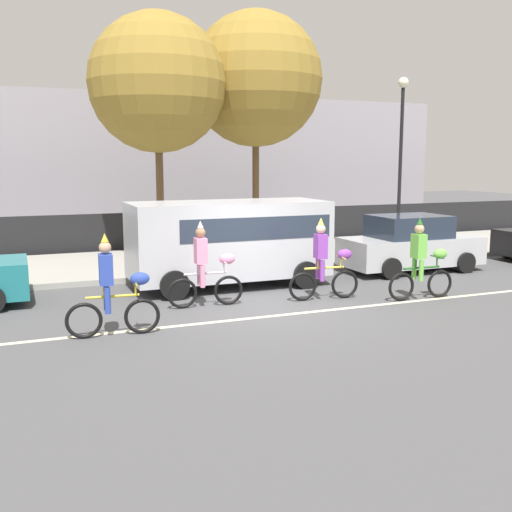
% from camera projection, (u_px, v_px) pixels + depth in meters
% --- Properties ---
extents(ground_plane, '(80.00, 80.00, 0.00)m').
position_uv_depth(ground_plane, '(271.00, 310.00, 13.00)').
color(ground_plane, '#4C4C4F').
extents(road_centre_line, '(36.00, 0.14, 0.01)m').
position_uv_depth(road_centre_line, '(280.00, 315.00, 12.54)').
color(road_centre_line, beige).
rests_on(road_centre_line, ground).
extents(sidewalk_curb, '(60.00, 5.00, 0.15)m').
position_uv_depth(sidewalk_curb, '(190.00, 261.00, 18.94)').
color(sidewalk_curb, '#9E9B93').
rests_on(sidewalk_curb, ground).
extents(fence_line, '(40.00, 0.08, 1.40)m').
position_uv_depth(fence_line, '(167.00, 231.00, 21.50)').
color(fence_line, black).
rests_on(fence_line, ground).
extents(building_backdrop, '(28.00, 8.00, 6.04)m').
position_uv_depth(building_backdrop, '(138.00, 164.00, 29.25)').
color(building_backdrop, '#99939E').
rests_on(building_backdrop, ground).
extents(parade_cyclist_cobalt, '(1.72, 0.50, 1.92)m').
position_uv_depth(parade_cyclist_cobalt, '(113.00, 292.00, 10.94)').
color(parade_cyclist_cobalt, black).
rests_on(parade_cyclist_cobalt, ground).
extents(parade_cyclist_pink, '(1.72, 0.50, 1.92)m').
position_uv_depth(parade_cyclist_pink, '(206.00, 269.00, 13.17)').
color(parade_cyclist_pink, black).
rests_on(parade_cyclist_pink, ground).
extents(parade_cyclist_purple, '(1.72, 0.50, 1.92)m').
position_uv_depth(parade_cyclist_purple, '(325.00, 264.00, 13.84)').
color(parade_cyclist_purple, black).
rests_on(parade_cyclist_purple, ground).
extents(parade_cyclist_lime, '(1.72, 0.50, 1.92)m').
position_uv_depth(parade_cyclist_lime, '(422.00, 264.00, 13.87)').
color(parade_cyclist_lime, black).
rests_on(parade_cyclist_lime, ground).
extents(parked_van_silver, '(5.00, 2.22, 2.18)m').
position_uv_depth(parked_van_silver, '(232.00, 237.00, 15.29)').
color(parked_van_silver, silver).
rests_on(parked_van_silver, ground).
extents(parked_car_silver, '(4.10, 1.92, 1.64)m').
position_uv_depth(parked_car_silver, '(410.00, 245.00, 17.45)').
color(parked_car_silver, '#B7BABF').
rests_on(parked_car_silver, ground).
extents(street_lamp_post, '(0.36, 0.36, 5.86)m').
position_uv_depth(street_lamp_post, '(401.00, 138.00, 20.65)').
color(street_lamp_post, black).
rests_on(street_lamp_post, sidewalk_curb).
extents(street_tree_near_lamp, '(4.64, 4.64, 8.16)m').
position_uv_depth(street_tree_near_lamp, '(256.00, 80.00, 20.83)').
color(street_tree_near_lamp, brown).
rests_on(street_tree_near_lamp, sidewalk_curb).
extents(street_tree_far_corner, '(4.33, 4.33, 7.61)m').
position_uv_depth(street_tree_far_corner, '(157.00, 83.00, 18.72)').
color(street_tree_far_corner, brown).
rests_on(street_tree_far_corner, sidewalk_curb).
extents(pedestrian_onlooker, '(0.32, 0.20, 1.62)m').
position_uv_depth(pedestrian_onlooker, '(292.00, 235.00, 17.91)').
color(pedestrian_onlooker, '#33333D').
rests_on(pedestrian_onlooker, sidewalk_curb).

